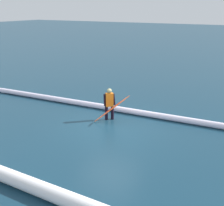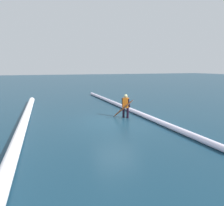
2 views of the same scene
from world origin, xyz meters
The scene contains 5 objects.
ground_plane centered at (0.00, 0.00, 0.00)m, with size 155.68×155.68×0.00m, color #153549.
surfer centered at (0.51, -0.82, 0.82)m, with size 0.41×0.44×1.48m.
surfboard centered at (0.23, -0.51, 0.65)m, with size 1.60×0.92×1.33m.
wave_crest_foreground centered at (2.84, -1.74, 0.14)m, with size 0.28×0.28×16.73m, color white.
wave_crest_midground centered at (-1.08, 4.96, 0.22)m, with size 0.44×0.44×18.80m, color white.
Camera 2 is at (-9.99, 3.76, 3.07)m, focal length 30.39 mm.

